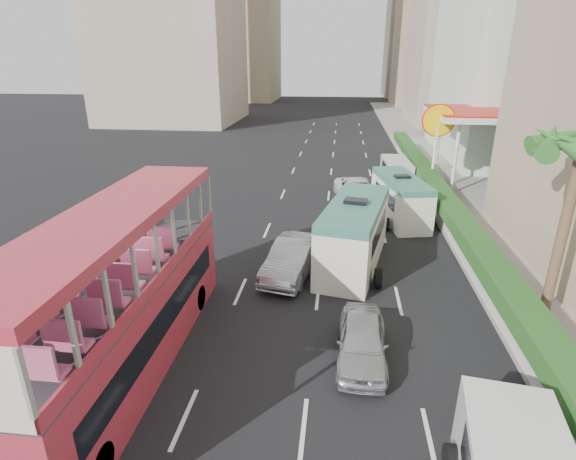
# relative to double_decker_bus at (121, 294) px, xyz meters

# --- Properties ---
(ground_plane) EXTENTS (200.00, 200.00, 0.00)m
(ground_plane) POSITION_rel_double_decker_bus_xyz_m (6.00, 0.00, -2.53)
(ground_plane) COLOR black
(ground_plane) RESTS_ON ground
(double_decker_bus) EXTENTS (2.50, 11.00, 5.06)m
(double_decker_bus) POSITION_rel_double_decker_bus_xyz_m (0.00, 0.00, 0.00)
(double_decker_bus) COLOR #B82C3B
(double_decker_bus) RESTS_ON ground
(car_silver_lane_a) EXTENTS (2.59, 4.99, 1.57)m
(car_silver_lane_a) POSITION_rel_double_decker_bus_xyz_m (4.39, 6.82, -2.53)
(car_silver_lane_a) COLOR #ACAFB3
(car_silver_lane_a) RESTS_ON ground
(car_silver_lane_b) EXTENTS (1.67, 3.91, 1.32)m
(car_silver_lane_b) POSITION_rel_double_decker_bus_xyz_m (7.19, 1.15, -2.53)
(car_silver_lane_b) COLOR #ACAFB3
(car_silver_lane_b) RESTS_ON ground
(van_asset) EXTENTS (3.25, 5.52, 1.44)m
(van_asset) POSITION_rel_double_decker_bus_xyz_m (7.47, 17.96, -2.53)
(van_asset) COLOR silver
(van_asset) RESTS_ON ground
(minibus_near) EXTENTS (3.52, 6.99, 2.96)m
(minibus_near) POSITION_rel_double_decker_bus_xyz_m (7.04, 8.25, -1.05)
(minibus_near) COLOR silver
(minibus_near) RESTS_ON ground
(minibus_far) EXTENTS (3.04, 6.01, 2.54)m
(minibus_far) POSITION_rel_double_decker_bus_xyz_m (9.87, 14.68, -1.26)
(minibus_far) COLOR silver
(minibus_far) RESTS_ON ground
(panel_van_far) EXTENTS (2.04, 4.59, 1.80)m
(panel_van_far) POSITION_rel_double_decker_bus_xyz_m (10.52, 22.83, -1.63)
(panel_van_far) COLOR silver
(panel_van_far) RESTS_ON ground
(sidewalk) EXTENTS (6.00, 120.00, 0.18)m
(sidewalk) POSITION_rel_double_decker_bus_xyz_m (15.00, 25.00, -2.44)
(sidewalk) COLOR #99968C
(sidewalk) RESTS_ON ground
(kerb_wall) EXTENTS (0.30, 44.00, 1.00)m
(kerb_wall) POSITION_rel_double_decker_bus_xyz_m (12.20, 14.00, -1.85)
(kerb_wall) COLOR silver
(kerb_wall) RESTS_ON sidewalk
(hedge) EXTENTS (1.10, 44.00, 0.70)m
(hedge) POSITION_rel_double_decker_bus_xyz_m (12.20, 14.00, -1.00)
(hedge) COLOR #2D6626
(hedge) RESTS_ON kerb_wall
(palm_tree) EXTENTS (0.36, 0.36, 6.40)m
(palm_tree) POSITION_rel_double_decker_bus_xyz_m (13.80, 4.00, 0.85)
(palm_tree) COLOR brown
(palm_tree) RESTS_ON sidewalk
(shell_station) EXTENTS (6.50, 8.00, 5.50)m
(shell_station) POSITION_rel_double_decker_bus_xyz_m (16.00, 23.00, 0.22)
(shell_station) COLOR silver
(shell_station) RESTS_ON ground
(tower_far_b) EXTENTS (14.00, 14.00, 40.00)m
(tower_far_b) POSITION_rel_double_decker_bus_xyz_m (23.00, 104.00, 17.47)
(tower_far_b) COLOR #B6A28F
(tower_far_b) RESTS_ON ground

